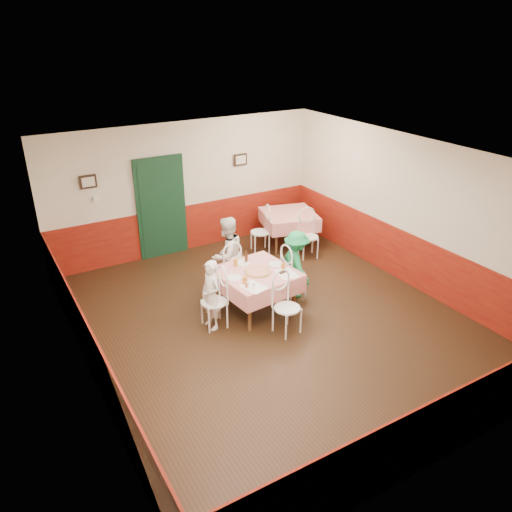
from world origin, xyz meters
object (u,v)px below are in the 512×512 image
chair_right (294,274)px  wallet (282,272)px  glass_c (236,262)px  diner_left (211,295)px  main_table (256,291)px  chair_far (229,269)px  chair_near (287,308)px  beer_bottle (246,257)px  chair_second_b (308,237)px  second_table (289,229)px  pizza (257,272)px  chair_second_a (260,232)px  chair_left (214,302)px  diner_far (227,255)px  diner_right (296,264)px  glass_a (245,280)px  glass_b (283,267)px

chair_right → wallet: chair_right is taller
glass_c → diner_left: (-0.70, -0.46, -0.22)m
main_table → chair_far: chair_far is taller
chair_near → beer_bottle: (-0.05, 1.24, 0.41)m
chair_far → chair_second_b: size_ratio=1.00×
second_table → chair_near: bearing=-124.2°
second_table → pizza: pizza is taller
chair_second_b → wallet: size_ratio=8.18×
diner_left → chair_right: bearing=89.8°
second_table → glass_c: (-2.28, -1.73, 0.45)m
chair_far → wallet: chair_far is taller
chair_second_a → chair_left: bearing=-29.6°
chair_second_b → glass_c: bearing=-141.3°
chair_left → chair_second_a: (2.18, 2.18, 0.00)m
chair_right → glass_c: size_ratio=6.97×
chair_right → diner_far: bearing=48.6°
diner_left → glass_c: bearing=117.1°
main_table → chair_second_b: bearing=32.9°
chair_second_a → diner_right: bearing=3.1°
chair_left → chair_right: size_ratio=1.00×
chair_right → wallet: 0.68m
chair_second_b → pizza: 2.53m
chair_far → glass_a: bearing=79.2°
chair_far → chair_second_a: (1.42, 1.25, 0.00)m
glass_c → beer_bottle: size_ratio=0.63×
glass_a → chair_near: bearing=-49.9°
chair_left → diner_far: (0.76, 0.98, 0.28)m
chair_near → diner_left: 1.25m
chair_left → diner_left: (-0.05, -0.00, 0.15)m
wallet → chair_far: bearing=105.8°
main_table → chair_right: 0.85m
chair_second_b → diner_right: 1.74m
chair_near → glass_a: bearing=121.7°
chair_far → diner_left: (-0.81, -0.94, 0.15)m
chair_second_b → chair_right: bearing=-119.0°
wallet → diner_left: (-1.25, 0.17, -0.17)m
glass_a → wallet: bearing=2.7°
chair_near → glass_b: bearing=54.2°
chair_right → wallet: (-0.49, -0.34, 0.32)m
beer_bottle → diner_far: diner_far is taller
main_table → wallet: (0.35, -0.26, 0.40)m
chair_second_a → glass_a: chair_second_a is taller
glass_a → diner_left: 0.60m
main_table → chair_second_a: chair_second_a is taller
main_table → diner_left: diner_left is taller
second_table → wallet: size_ratio=10.18×
chair_second_b → chair_far: bearing=-151.6°
chair_left → diner_far: diner_far is taller
glass_a → diner_right: 1.35m
chair_near → beer_bottle: 1.31m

